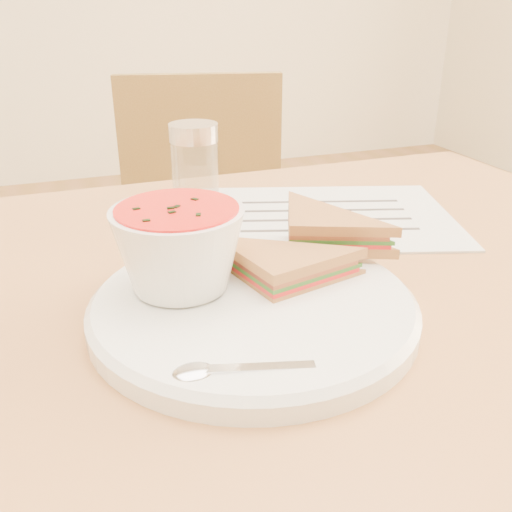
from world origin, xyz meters
name	(u,v)px	position (x,y,z in m)	size (l,w,h in m)	color
chair_far	(207,278)	(0.09, 0.62, 0.43)	(0.38, 0.38, 0.86)	brown
plate	(253,309)	(-0.05, -0.09, 0.76)	(0.29, 0.29, 0.02)	white
soup_bowl	(179,253)	(-0.11, -0.05, 0.81)	(0.12, 0.12, 0.08)	white
sandwich_half_a	(273,293)	(-0.04, -0.11, 0.78)	(0.11, 0.11, 0.03)	#AB683C
sandwich_half_b	(289,242)	(0.01, -0.04, 0.80)	(0.11, 0.11, 0.03)	#AB683C
spoon	(259,369)	(-0.08, -0.19, 0.77)	(0.16, 0.03, 0.01)	silver
paper_menu	(324,216)	(0.12, 0.12, 0.75)	(0.33, 0.24, 0.00)	white
condiment_shaker	(195,167)	(-0.02, 0.21, 0.81)	(0.06, 0.06, 0.12)	silver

